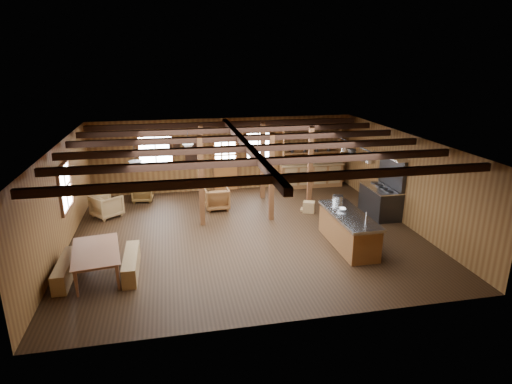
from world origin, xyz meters
TOP-DOWN VIEW (x-y plane):
  - room at (0.00, 0.00)m, footprint 10.04×9.04m
  - ceiling_joists at (0.00, 0.18)m, footprint 9.80×8.82m
  - timber_posts at (0.52, 2.08)m, footprint 3.95×2.35m
  - back_door at (0.00, 4.45)m, footprint 1.02×0.08m
  - window_back_left at (-2.60, 4.46)m, footprint 1.32×0.06m
  - window_back_right at (1.30, 4.46)m, footprint 1.02×0.06m
  - window_left at (-4.96, 0.50)m, footprint 0.14×1.24m
  - notice_boards at (-1.50, 4.46)m, footprint 1.08×0.03m
  - back_counter at (3.40, 4.20)m, footprint 2.55×0.60m
  - pendant_lamps at (-2.25, 1.00)m, footprint 1.86×2.36m
  - pot_rack at (3.28, 0.31)m, footprint 0.36×3.00m
  - kitchen_island at (2.61, -1.37)m, footprint 0.90×2.51m
  - step_stool at (2.39, 1.36)m, footprint 0.51×0.45m
  - commercial_range at (4.65, 0.65)m, footprint 0.84×1.64m
  - dining_table at (-3.90, -1.77)m, footprint 1.32×2.02m
  - bench_wall at (-4.65, -1.77)m, footprint 0.31×1.68m
  - bench_aisle at (-3.15, -1.77)m, footprint 0.32×1.71m
  - armchair_a at (-3.14, 3.69)m, footprint 0.75×0.77m
  - armchair_b at (-0.60, 2.32)m, footprint 0.83×0.86m
  - armchair_c at (-4.20, 2.31)m, footprint 1.15×1.14m
  - counter_pot at (2.67, -0.37)m, footprint 0.32×0.32m
  - bowl at (2.50, -1.09)m, footprint 0.32×0.32m

SIDE VIEW (x-z plane):
  - step_stool at x=2.39m, z-range 0.00..0.38m
  - bench_wall at x=-4.65m, z-range 0.00..0.46m
  - bench_aisle at x=-3.15m, z-range 0.00..0.47m
  - armchair_a at x=-3.14m, z-range 0.00..0.65m
  - dining_table at x=-3.90m, z-range 0.00..0.66m
  - armchair_b at x=-0.60m, z-range 0.00..0.75m
  - armchair_c at x=-4.20m, z-range 0.00..0.75m
  - kitchen_island at x=2.61m, z-range -0.12..1.08m
  - back_counter at x=3.40m, z-range -0.62..1.83m
  - commercial_range at x=4.65m, z-range -0.36..1.66m
  - back_door at x=0.00m, z-range -0.19..1.96m
  - bowl at x=2.50m, z-range 0.94..1.01m
  - counter_pot at x=2.67m, z-range 0.94..1.13m
  - room at x=0.00m, z-range -0.02..2.82m
  - timber_posts at x=0.52m, z-range 0.00..2.80m
  - window_back_left at x=-2.60m, z-range 0.94..2.26m
  - window_back_right at x=1.30m, z-range 0.94..2.26m
  - window_left at x=-4.96m, z-range 0.94..2.26m
  - notice_boards at x=-1.50m, z-range 1.19..2.09m
  - pendant_lamps at x=-2.25m, z-range 1.92..2.58m
  - pot_rack at x=3.28m, z-range 2.06..2.52m
  - ceiling_joists at x=0.00m, z-range 2.59..2.77m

